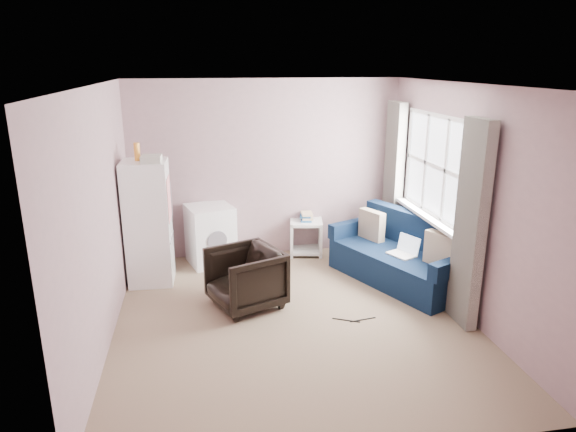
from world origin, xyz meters
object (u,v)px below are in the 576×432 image
Objects in this scene: fridge at (149,222)px; sofa at (403,258)px; washing_machine at (210,234)px; armchair at (245,275)px; side_table at (306,234)px.

fridge is 3.25m from sofa.
fridge reaches higher than sofa.
washing_machine is at bearing 132.03° from sofa.
fridge is 0.99m from washing_machine.
sofa is at bearing 78.66° from armchair.
washing_machine is 0.40× the size of sofa.
fridge reaches higher than washing_machine.
side_table is (1.38, 0.13, -0.14)m from washing_machine.
armchair is 1.49m from fridge.
armchair is 0.43× the size of fridge.
sofa reaches higher than side_table.
fridge is (-1.12, 0.90, 0.42)m from armchair.
washing_machine is (0.76, 0.51, -0.36)m from fridge.
armchair is 0.37× the size of sofa.
fridge is 2.16× the size of washing_machine.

